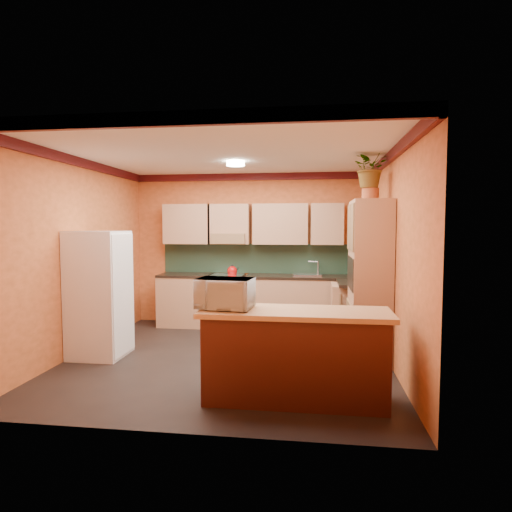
{
  "coord_description": "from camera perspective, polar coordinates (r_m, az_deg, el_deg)",
  "views": [
    {
      "loc": [
        1.11,
        -5.51,
        1.77
      ],
      "look_at": [
        0.32,
        0.45,
        1.34
      ],
      "focal_mm": 30.0,
      "sensor_mm": 36.0,
      "label": 1
    }
  ],
  "objects": [
    {
      "name": "fern_pot",
      "position": [
        5.84,
        15.0,
        7.94
      ],
      "size": [
        0.22,
        0.22,
        0.16
      ],
      "primitive_type": "cylinder",
      "color": "#A94E29",
      "rests_on": "pantry"
    },
    {
      "name": "pantry",
      "position": [
        5.82,
        14.86,
        -3.19
      ],
      "size": [
        0.48,
        0.9,
        2.1
      ],
      "primitive_type": "cube",
      "color": "tan",
      "rests_on": "ground"
    },
    {
      "name": "breakfast_bar",
      "position": [
        4.43,
        5.19,
        -13.42
      ],
      "size": [
        1.8,
        0.55,
        0.88
      ],
      "primitive_type": "cube",
      "color": "#481610",
      "rests_on": "ground"
    },
    {
      "name": "base_cabinets_back",
      "position": [
        7.48,
        0.87,
        -6.21
      ],
      "size": [
        3.65,
        0.6,
        0.88
      ],
      "primitive_type": "cube",
      "color": "tan",
      "rests_on": "ground"
    },
    {
      "name": "stove",
      "position": [
        7.57,
        -3.86,
        -5.97
      ],
      "size": [
        0.58,
        0.58,
        0.91
      ],
      "primitive_type": "cube",
      "color": "black",
      "rests_on": "ground"
    },
    {
      "name": "microwave",
      "position": [
        4.37,
        -4.17,
        -4.99
      ],
      "size": [
        0.59,
        0.43,
        0.31
      ],
      "primitive_type": "imported",
      "rotation": [
        0.0,
        0.0,
        -0.1
      ],
      "color": "white",
      "rests_on": "bar_top"
    },
    {
      "name": "bar_top",
      "position": [
        4.31,
        5.23,
        -7.52
      ],
      "size": [
        1.9,
        0.65,
        0.05
      ],
      "primitive_type": "cube",
      "color": "tan",
      "rests_on": "breakfast_bar"
    },
    {
      "name": "sink",
      "position": [
        7.36,
        6.89,
        -2.51
      ],
      "size": [
        0.48,
        0.4,
        0.03
      ],
      "primitive_type": "cube",
      "color": "silver",
      "rests_on": "countertop_back"
    },
    {
      "name": "room_shell",
      "position": [
        5.9,
        -3.07,
        7.13
      ],
      "size": [
        4.24,
        4.24,
        2.72
      ],
      "color": "black",
      "rests_on": "ground"
    },
    {
      "name": "fern",
      "position": [
        5.88,
        15.06,
        11.31
      ],
      "size": [
        0.58,
        0.53,
        0.53
      ],
      "primitive_type": "imported",
      "rotation": [
        0.0,
        0.0,
        0.28
      ],
      "color": "tan",
      "rests_on": "fern_pot"
    },
    {
      "name": "base_cabinets_right",
      "position": [
        6.75,
        13.42,
        -7.44
      ],
      "size": [
        0.6,
        0.8,
        0.88
      ],
      "primitive_type": "cube",
      "color": "tan",
      "rests_on": "ground"
    },
    {
      "name": "countertop_right",
      "position": [
        6.67,
        13.49,
        -3.56
      ],
      "size": [
        0.62,
        0.8,
        0.04
      ],
      "primitive_type": "cube",
      "color": "black",
      "rests_on": "base_cabinets_right"
    },
    {
      "name": "kettle",
      "position": [
        7.43,
        -3.2,
        -1.92
      ],
      "size": [
        0.19,
        0.19,
        0.18
      ],
      "primitive_type": null,
      "rotation": [
        0.0,
        0.0,
        -0.14
      ],
      "color": "#B80D0C",
      "rests_on": "stove"
    },
    {
      "name": "countertop_back",
      "position": [
        7.41,
        0.87,
        -2.7
      ],
      "size": [
        3.65,
        0.62,
        0.04
      ],
      "primitive_type": "cube",
      "color": "black",
      "rests_on": "base_cabinets_back"
    },
    {
      "name": "fridge",
      "position": [
        6.17,
        -20.19,
        -4.78
      ],
      "size": [
        0.68,
        0.66,
        1.7
      ],
      "primitive_type": "cube",
      "color": "white",
      "rests_on": "ground"
    }
  ]
}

